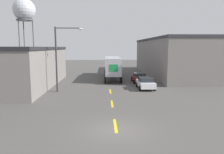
{
  "coord_description": "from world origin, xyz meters",
  "views": [
    {
      "loc": [
        -0.79,
        -13.76,
        5.43
      ],
      "look_at": [
        0.24,
        13.33,
        1.72
      ],
      "focal_mm": 35.0,
      "sensor_mm": 36.0,
      "label": 1
    }
  ],
  "objects_px": {
    "semi_truck": "(112,65)",
    "street_lamp": "(60,54)",
    "parked_car_right_mid": "(145,83)",
    "parked_car_right_far": "(139,77)",
    "water_tower": "(24,10)"
  },
  "relations": [
    {
      "from": "parked_car_right_mid",
      "to": "water_tower",
      "type": "relative_size",
      "value": 0.24
    },
    {
      "from": "parked_car_right_far",
      "to": "street_lamp",
      "type": "height_order",
      "value": "street_lamp"
    },
    {
      "from": "semi_truck",
      "to": "street_lamp",
      "type": "xyz_separation_m",
      "value": [
        -6.77,
        -11.64,
        2.37
      ]
    },
    {
      "from": "water_tower",
      "to": "street_lamp",
      "type": "relative_size",
      "value": 2.35
    },
    {
      "from": "parked_car_right_far",
      "to": "street_lamp",
      "type": "relative_size",
      "value": 0.57
    },
    {
      "from": "parked_car_right_mid",
      "to": "semi_truck",
      "type": "bearing_deg",
      "value": 111.58
    },
    {
      "from": "parked_car_right_far",
      "to": "street_lamp",
      "type": "bearing_deg",
      "value": -147.8
    },
    {
      "from": "semi_truck",
      "to": "street_lamp",
      "type": "bearing_deg",
      "value": -119.65
    },
    {
      "from": "parked_car_right_far",
      "to": "water_tower",
      "type": "height_order",
      "value": "water_tower"
    },
    {
      "from": "water_tower",
      "to": "parked_car_right_far",
      "type": "bearing_deg",
      "value": -46.29
    },
    {
      "from": "parked_car_right_mid",
      "to": "street_lamp",
      "type": "relative_size",
      "value": 0.57
    },
    {
      "from": "semi_truck",
      "to": "street_lamp",
      "type": "height_order",
      "value": "street_lamp"
    },
    {
      "from": "semi_truck",
      "to": "street_lamp",
      "type": "distance_m",
      "value": 13.67
    },
    {
      "from": "water_tower",
      "to": "street_lamp",
      "type": "bearing_deg",
      "value": -65.26
    },
    {
      "from": "parked_car_right_far",
      "to": "water_tower",
      "type": "xyz_separation_m",
      "value": [
        -26.79,
        28.02,
        14.45
      ]
    }
  ]
}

